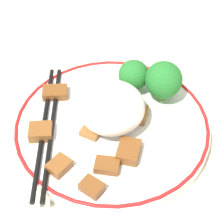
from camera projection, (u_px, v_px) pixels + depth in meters
ground_plane at (112, 131)px, 0.53m from camera, size 3.00×3.00×0.00m
plate at (112, 125)px, 0.52m from camera, size 0.27×0.27×0.02m
rice_mound at (111, 110)px, 0.49m from camera, size 0.09×0.09×0.06m
broccoli_back_left at (163, 80)px, 0.52m from camera, size 0.05×0.05×0.06m
broccoli_back_center at (134, 75)px, 0.54m from camera, size 0.04×0.04×0.05m
meat_near_front at (55, 92)px, 0.55m from camera, size 0.04×0.04×0.01m
meat_near_left at (92, 130)px, 0.50m from camera, size 0.03×0.03×0.01m
meat_near_right at (129, 151)px, 0.47m from camera, size 0.04×0.03×0.01m
meat_near_back at (107, 165)px, 0.46m from camera, size 0.03×0.03×0.01m
meat_on_rice_edge at (92, 187)px, 0.43m from camera, size 0.03×0.03×0.01m
meat_mid_left at (59, 166)px, 0.46m from camera, size 0.03×0.03×0.01m
meat_mid_right at (41, 132)px, 0.49m from camera, size 0.04×0.04×0.01m
meat_far_scatter at (137, 114)px, 0.52m from camera, size 0.03×0.03×0.01m
chopsticks at (48, 126)px, 0.50m from camera, size 0.23×0.10×0.01m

